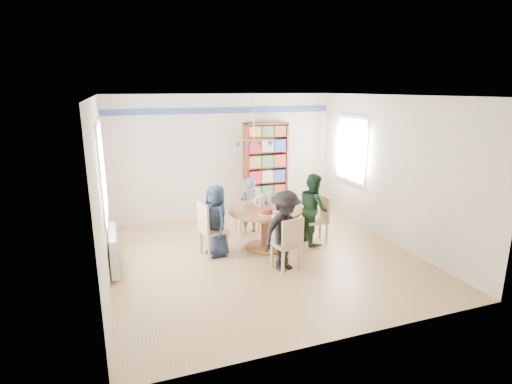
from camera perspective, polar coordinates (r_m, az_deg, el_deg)
name	(u,v)px	position (r m, az deg, el deg)	size (l,w,h in m)	color
ground	(264,256)	(6.98, 1.12, -9.16)	(5.00, 5.00, 0.00)	tan
room_shell	(234,155)	(7.22, -3.20, 5.31)	(5.00, 5.00, 5.00)	white
radiator	(114,249)	(6.74, -19.64, -7.72)	(0.12, 1.00, 0.60)	silver
dining_table	(265,219)	(7.12, 1.36, -3.87)	(1.30, 1.30, 0.75)	brown
chair_left	(209,227)	(6.85, -6.69, -5.03)	(0.49, 0.49, 0.95)	#D8B885
chair_right	(320,217)	(7.54, 9.07, -3.54)	(0.43, 0.43, 0.89)	#D8B885
chair_far	(246,204)	(8.00, -1.48, -1.77)	(0.47, 0.47, 1.02)	#D8B885
chair_near	(289,242)	(6.30, 4.70, -7.10)	(0.46, 0.46, 0.89)	#D8B885
person_left	(216,220)	(6.86, -5.69, -4.06)	(0.61, 0.40, 1.25)	#172234
person_right	(313,208)	(7.45, 8.20, -2.34)	(0.64, 0.50, 1.32)	#19321D
person_far	(249,205)	(7.90, -1.04, -1.91)	(0.41, 0.27, 1.13)	gray
person_near	(285,231)	(6.27, 4.21, -5.58)	(0.84, 0.48, 1.30)	black
bookshelf	(266,169)	(9.08, 1.40, 3.24)	(0.99, 0.30, 2.08)	brown
tableware	(264,205)	(7.06, 1.12, -1.85)	(1.11, 1.11, 0.29)	white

